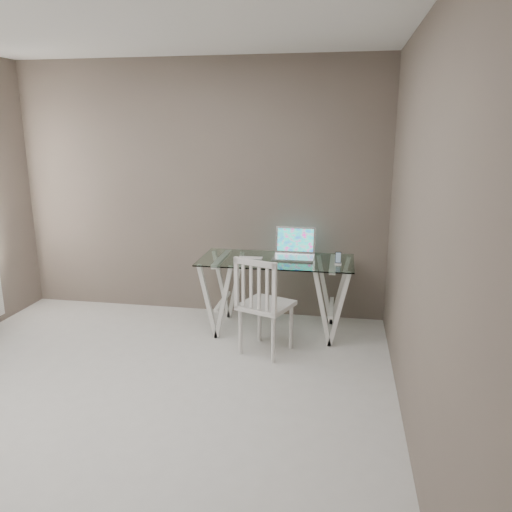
% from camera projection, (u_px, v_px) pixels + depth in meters
% --- Properties ---
extents(room, '(4.50, 4.52, 2.71)m').
position_uv_depth(room, '(88.00, 174.00, 3.13)').
color(room, beige).
rests_on(room, ground).
extents(desk, '(1.50, 0.70, 0.75)m').
position_uv_depth(desk, '(276.00, 295.00, 4.97)').
color(desk, silver).
rests_on(desk, ground).
extents(chair, '(0.54, 0.54, 0.92)m').
position_uv_depth(chair, '(262.00, 302.00, 4.41)').
color(chair, silver).
rests_on(chair, ground).
extents(laptop, '(0.40, 0.35, 0.28)m').
position_uv_depth(laptop, '(294.00, 250.00, 4.98)').
color(laptop, silver).
rests_on(laptop, desk).
extents(keyboard, '(0.25, 0.11, 0.01)m').
position_uv_depth(keyboard, '(250.00, 258.00, 4.92)').
color(keyboard, silver).
rests_on(keyboard, desk).
extents(mouse, '(0.12, 0.07, 0.04)m').
position_uv_depth(mouse, '(255.00, 263.00, 4.68)').
color(mouse, white).
rests_on(mouse, desk).
extents(phone_dock, '(0.07, 0.07, 0.12)m').
position_uv_depth(phone_dock, '(338.00, 261.00, 4.69)').
color(phone_dock, white).
rests_on(phone_dock, desk).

